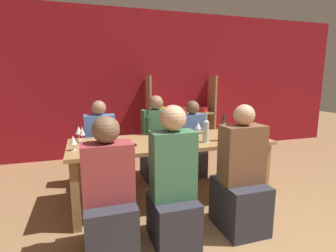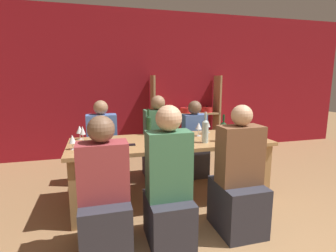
# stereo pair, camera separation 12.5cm
# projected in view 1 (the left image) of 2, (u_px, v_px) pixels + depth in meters

# --- Properties ---
(wall_back_red) EXTENTS (8.80, 0.06, 2.70)m
(wall_back_red) POSITION_uv_depth(u_px,v_px,m) (143.00, 84.00, 5.01)
(wall_back_red) COLOR maroon
(wall_back_red) RESTS_ON ground_plane
(shelf_unit) EXTENTS (1.36, 0.30, 1.51)m
(shelf_unit) POSITION_uv_depth(u_px,v_px,m) (184.00, 124.00, 5.19)
(shelf_unit) COLOR tan
(shelf_unit) RESTS_ON ground_plane
(dining_table) EXTENTS (2.29, 0.86, 0.75)m
(dining_table) POSITION_uv_depth(u_px,v_px,m) (171.00, 148.00, 3.07)
(dining_table) COLOR #AD7F4C
(dining_table) RESTS_ON ground_plane
(wine_bottle_green) EXTENTS (0.07, 0.07, 0.33)m
(wine_bottle_green) POSITION_uv_depth(u_px,v_px,m) (148.00, 125.00, 3.32)
(wine_bottle_green) COLOR #19381E
(wine_bottle_green) RESTS_ON dining_table
(wine_bottle_dark) EXTENTS (0.07, 0.07, 0.35)m
(wine_bottle_dark) POSITION_uv_depth(u_px,v_px,m) (206.00, 130.00, 2.93)
(wine_bottle_dark) COLOR #B2C6C1
(wine_bottle_dark) RESTS_ON dining_table
(wine_bottle_amber) EXTENTS (0.07, 0.07, 0.31)m
(wine_bottle_amber) POSITION_uv_depth(u_px,v_px,m) (223.00, 130.00, 3.00)
(wine_bottle_amber) COLOR #19381E
(wine_bottle_amber) RESTS_ON dining_table
(wine_glass_red_a) EXTENTS (0.07, 0.07, 0.17)m
(wine_glass_red_a) POSITION_uv_depth(u_px,v_px,m) (206.00, 124.00, 3.48)
(wine_glass_red_a) COLOR white
(wine_glass_red_a) RESTS_ON dining_table
(wine_glass_white_a) EXTENTS (0.07, 0.07, 0.14)m
(wine_glass_white_a) POSITION_uv_depth(u_px,v_px,m) (240.00, 124.00, 3.58)
(wine_glass_white_a) COLOR white
(wine_glass_white_a) RESTS_ON dining_table
(wine_glass_empty_a) EXTENTS (0.07, 0.07, 0.18)m
(wine_glass_empty_a) POSITION_uv_depth(u_px,v_px,m) (82.00, 132.00, 2.93)
(wine_glass_empty_a) COLOR white
(wine_glass_empty_a) RESTS_ON dining_table
(wine_glass_red_b) EXTENTS (0.08, 0.08, 0.17)m
(wine_glass_red_b) POSITION_uv_depth(u_px,v_px,m) (198.00, 126.00, 3.26)
(wine_glass_red_b) COLOR white
(wine_glass_red_b) RESTS_ON dining_table
(wine_glass_empty_b) EXTENTS (0.08, 0.08, 0.16)m
(wine_glass_empty_b) POSITION_uv_depth(u_px,v_px,m) (233.00, 130.00, 3.04)
(wine_glass_empty_b) COLOR white
(wine_glass_empty_b) RESTS_ON dining_table
(wine_glass_empty_c) EXTENTS (0.06, 0.06, 0.18)m
(wine_glass_empty_c) POSITION_uv_depth(u_px,v_px,m) (181.00, 132.00, 2.89)
(wine_glass_empty_c) COLOR white
(wine_glass_empty_c) RESTS_ON dining_table
(wine_glass_empty_d) EXTENTS (0.07, 0.07, 0.19)m
(wine_glass_empty_d) POSITION_uv_depth(u_px,v_px,m) (205.00, 124.00, 3.38)
(wine_glass_empty_d) COLOR white
(wine_glass_empty_d) RESTS_ON dining_table
(wine_glass_empty_e) EXTENTS (0.08, 0.08, 0.15)m
(wine_glass_empty_e) POSITION_uv_depth(u_px,v_px,m) (187.00, 137.00, 2.72)
(wine_glass_empty_e) COLOR white
(wine_glass_empty_e) RESTS_ON dining_table
(wine_glass_empty_f) EXTENTS (0.08, 0.08, 0.16)m
(wine_glass_empty_f) POSITION_uv_depth(u_px,v_px,m) (79.00, 130.00, 3.03)
(wine_glass_empty_f) COLOR white
(wine_glass_empty_f) RESTS_ON dining_table
(wine_glass_red_c) EXTENTS (0.07, 0.07, 0.15)m
(wine_glass_red_c) POSITION_uv_depth(u_px,v_px,m) (73.00, 140.00, 2.60)
(wine_glass_red_c) COLOR white
(wine_glass_red_c) RESTS_ON dining_table
(cell_phone) EXTENTS (0.15, 0.08, 0.01)m
(cell_phone) POSITION_uv_depth(u_px,v_px,m) (129.00, 145.00, 2.80)
(cell_phone) COLOR black
(cell_phone) RESTS_ON dining_table
(person_near_a) EXTENTS (0.38, 0.48, 1.24)m
(person_near_a) POSITION_uv_depth(u_px,v_px,m) (173.00, 192.00, 2.31)
(person_near_a) COLOR #2D2D38
(person_near_a) RESTS_ON ground_plane
(person_far_a) EXTENTS (0.40, 0.50, 1.17)m
(person_far_a) POSITION_uv_depth(u_px,v_px,m) (101.00, 155.00, 3.59)
(person_far_a) COLOR #2D2D38
(person_far_a) RESTS_ON ground_plane
(person_near_b) EXTENTS (0.40, 0.50, 1.23)m
(person_near_b) POSITION_uv_depth(u_px,v_px,m) (240.00, 185.00, 2.51)
(person_near_b) COLOR #2D2D38
(person_near_b) RESTS_ON ground_plane
(person_far_b) EXTENTS (0.40, 0.50, 1.22)m
(person_far_b) POSITION_uv_depth(u_px,v_px,m) (156.00, 148.00, 3.85)
(person_far_b) COLOR #2D2D38
(person_far_b) RESTS_ON ground_plane
(person_near_c) EXTENTS (0.40, 0.51, 1.17)m
(person_near_c) POSITION_uv_depth(u_px,v_px,m) (109.00, 206.00, 2.14)
(person_near_c) COLOR #2D2D38
(person_near_c) RESTS_ON ground_plane
(person_far_c) EXTENTS (0.34, 0.43, 1.13)m
(person_far_c) POSITION_uv_depth(u_px,v_px,m) (192.00, 147.00, 3.97)
(person_far_c) COLOR #2D2D38
(person_far_c) RESTS_ON ground_plane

